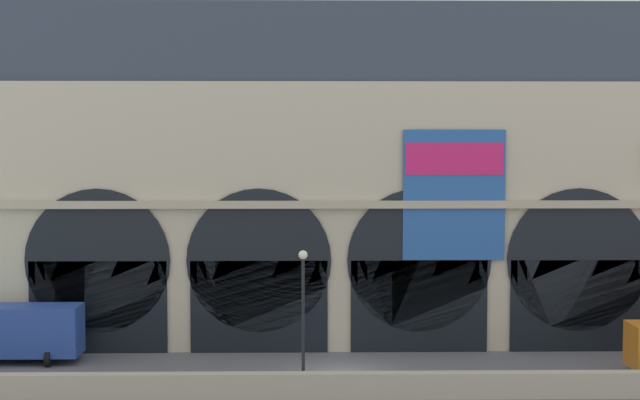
{
  "coord_description": "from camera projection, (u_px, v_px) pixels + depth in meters",
  "views": [
    {
      "loc": [
        -2.03,
        -48.35,
        12.03
      ],
      "look_at": [
        -1.09,
        5.0,
        8.73
      ],
      "focal_mm": 52.98,
      "sensor_mm": 36.0,
      "label": 1
    }
  ],
  "objects": [
    {
      "name": "ground_plane",
      "position": [
        343.0,
        373.0,
        49.03
      ],
      "size": [
        200.0,
        200.0,
        0.0
      ],
      "primitive_type": "plane",
      "color": "slate"
    },
    {
      "name": "street_lamp_quayside",
      "position": [
        303.0,
        302.0,
        44.74
      ],
      "size": [
        0.44,
        0.44,
        6.9
      ],
      "color": "black",
      "rests_on": "ground"
    },
    {
      "name": "station_building",
      "position": [
        338.0,
        181.0,
        56.09
      ],
      "size": [
        47.5,
        5.77,
        20.03
      ],
      "color": "beige",
      "rests_on": "ground"
    },
    {
      "name": "quay_parapet_wall",
      "position": [
        347.0,
        385.0,
        44.21
      ],
      "size": [
        90.0,
        0.7,
        1.22
      ],
      "primitive_type": "cube",
      "color": "#B2A891",
      "rests_on": "ground"
    },
    {
      "name": "box_truck_west",
      "position": [
        13.0,
        332.0,
        51.34
      ],
      "size": [
        7.5,
        2.91,
        3.12
      ],
      "color": "#ADB2B7",
      "rests_on": "ground"
    }
  ]
}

